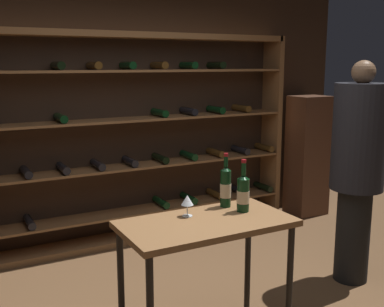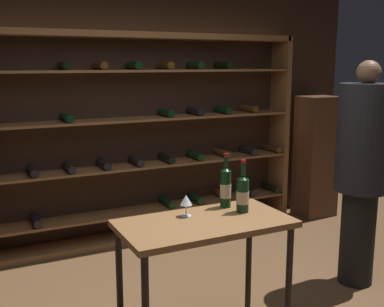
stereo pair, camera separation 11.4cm
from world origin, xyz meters
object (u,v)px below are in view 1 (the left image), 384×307
wine_bottle_gold_foil (243,193)px  display_cabinet (308,156)px  wine_glass_stemmed_center (187,201)px  wine_rack (146,139)px  person_bystander_dark_jacket (358,163)px  wine_bottle_amber_reserve (226,187)px  tasting_table (206,237)px

wine_bottle_gold_foil → display_cabinet: bearing=39.3°
wine_glass_stemmed_center → wine_rack: bearing=74.9°
wine_rack → person_bystander_dark_jacket: (1.15, -1.79, -0.03)m
wine_rack → wine_bottle_amber_reserve: size_ratio=8.84×
display_cabinet → wine_rack: bearing=174.9°
display_cabinet → wine_bottle_gold_foil: 2.85m
wine_bottle_amber_reserve → wine_rack: bearing=84.4°
wine_rack → display_cabinet: size_ratio=2.29×
wine_bottle_amber_reserve → wine_glass_stemmed_center: (-0.33, -0.06, -0.04)m
wine_bottle_gold_foil → wine_bottle_amber_reserve: 0.16m
wine_bottle_gold_foil → wine_glass_stemmed_center: wine_bottle_gold_foil is taller
wine_rack → person_bystander_dark_jacket: bearing=-57.3°
wine_bottle_gold_foil → wine_rack: bearing=86.2°
tasting_table → wine_glass_stemmed_center: (-0.07, 0.13, 0.21)m
wine_bottle_amber_reserve → wine_glass_stemmed_center: wine_bottle_amber_reserve is taller
display_cabinet → person_bystander_dark_jacket: bearing=-119.8°
tasting_table → person_bystander_dark_jacket: 1.64m
wine_bottle_gold_foil → wine_glass_stemmed_center: 0.39m
wine_rack → wine_bottle_gold_foil: bearing=-93.8°
wine_bottle_amber_reserve → wine_glass_stemmed_center: bearing=-169.3°
person_bystander_dark_jacket → display_cabinet: size_ratio=1.28×
tasting_table → display_cabinet: bearing=36.3°
person_bystander_dark_jacket → wine_bottle_gold_foil: bearing=99.5°
wine_rack → wine_bottle_amber_reserve: (-0.18, -1.83, -0.06)m
wine_rack → tasting_table: bearing=-102.4°
display_cabinet → wine_glass_stemmed_center: display_cabinet is taller
tasting_table → person_bystander_dark_jacket: bearing=8.7°
wine_glass_stemmed_center → wine_bottle_gold_foil: bearing=-12.7°
display_cabinet → wine_bottle_amber_reserve: bearing=-143.7°
wine_glass_stemmed_center → wine_bottle_amber_reserve: bearing=10.7°
wine_glass_stemmed_center → display_cabinet: bearing=33.6°
tasting_table → person_bystander_dark_jacket: person_bystander_dark_jacket is taller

